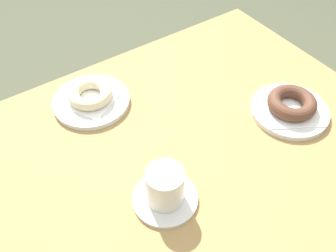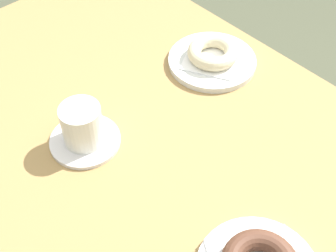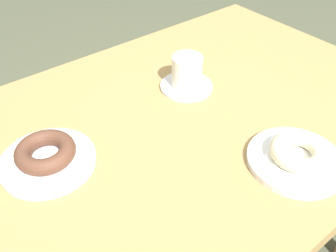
# 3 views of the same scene
# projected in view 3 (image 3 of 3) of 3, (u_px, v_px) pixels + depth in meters

# --- Properties ---
(table) EXTENTS (1.16, 0.81, 0.72)m
(table) POSITION_uv_depth(u_px,v_px,m) (190.00, 139.00, 0.96)
(table) COLOR #9F7C49
(table) RESTS_ON ground_plane
(plate_chocolate_ring) EXTENTS (0.20, 0.20, 0.01)m
(plate_chocolate_ring) POSITION_uv_depth(u_px,v_px,m) (48.00, 161.00, 0.77)
(plate_chocolate_ring) COLOR silver
(plate_chocolate_ring) RESTS_ON table
(napkin_chocolate_ring) EXTENTS (0.19, 0.19, 0.00)m
(napkin_chocolate_ring) POSITION_uv_depth(u_px,v_px,m) (47.00, 158.00, 0.76)
(napkin_chocolate_ring) COLOR white
(napkin_chocolate_ring) RESTS_ON plate_chocolate_ring
(donut_chocolate_ring) EXTENTS (0.12, 0.12, 0.03)m
(donut_chocolate_ring) POSITION_uv_depth(u_px,v_px,m) (45.00, 152.00, 0.75)
(donut_chocolate_ring) COLOR brown
(donut_chocolate_ring) RESTS_ON napkin_chocolate_ring
(plate_sugar_ring) EXTENTS (0.20, 0.20, 0.01)m
(plate_sugar_ring) POSITION_uv_depth(u_px,v_px,m) (295.00, 161.00, 0.77)
(plate_sugar_ring) COLOR silver
(plate_sugar_ring) RESTS_ON table
(napkin_sugar_ring) EXTENTS (0.16, 0.16, 0.00)m
(napkin_sugar_ring) POSITION_uv_depth(u_px,v_px,m) (296.00, 158.00, 0.77)
(napkin_sugar_ring) COLOR white
(napkin_sugar_ring) RESTS_ON plate_sugar_ring
(donut_sugar_ring) EXTENTS (0.11, 0.11, 0.03)m
(donut_sugar_ring) POSITION_uv_depth(u_px,v_px,m) (298.00, 152.00, 0.76)
(donut_sugar_ring) COLOR beige
(donut_sugar_ring) RESTS_ON napkin_sugar_ring
(coffee_cup) EXTENTS (0.14, 0.14, 0.09)m
(coffee_cup) POSITION_uv_depth(u_px,v_px,m) (187.00, 75.00, 0.96)
(coffee_cup) COLOR silver
(coffee_cup) RESTS_ON table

